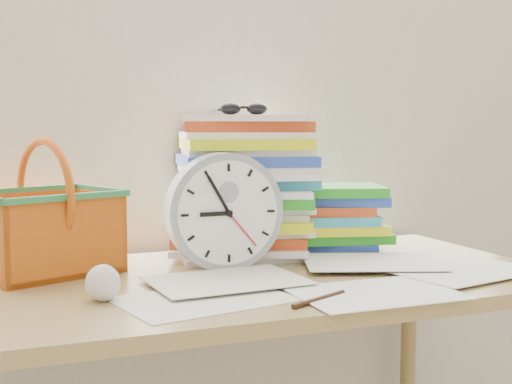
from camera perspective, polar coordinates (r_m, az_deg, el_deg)
name	(u,v)px	position (r m, az deg, el deg)	size (l,w,h in m)	color
curtain	(183,37)	(1.89, -5.83, 12.22)	(2.40, 0.01, 2.50)	silver
desk	(235,310)	(1.56, -1.69, -9.45)	(1.40, 0.70, 0.75)	olive
paper_stack	(245,186)	(1.77, -0.86, 0.50)	(0.35, 0.29, 0.35)	white
clock	(224,212)	(1.60, -2.55, -1.58)	(0.26, 0.26, 0.05)	#8C949A
sunglasses	(244,109)	(1.76, -1.00, 6.68)	(0.14, 0.12, 0.03)	black
book_stack	(333,218)	(1.87, 6.18, -2.04)	(0.28, 0.22, 0.17)	white
basket	(45,208)	(1.62, -16.55, -1.21)	(0.29, 0.23, 0.29)	orange
crumpled_ball	(103,283)	(1.36, -12.18, -7.10)	(0.07, 0.07, 0.07)	silver
pen	(319,299)	(1.34, 5.07, -8.53)	(0.01, 0.01, 0.15)	black
scattered_papers	(235,274)	(1.54, -1.70, -6.56)	(1.26, 0.42, 0.02)	white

